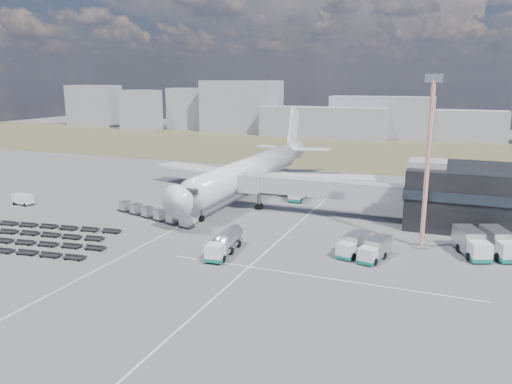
% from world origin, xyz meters
% --- Properties ---
extents(ground, '(420.00, 420.00, 0.00)m').
position_xyz_m(ground, '(0.00, 0.00, 0.00)').
color(ground, '#565659').
rests_on(ground, ground).
extents(grass_strip, '(420.00, 90.00, 0.01)m').
position_xyz_m(grass_strip, '(0.00, 110.00, 0.01)').
color(grass_strip, brown).
rests_on(grass_strip, ground).
extents(lane_markings, '(47.12, 110.00, 0.01)m').
position_xyz_m(lane_markings, '(9.77, 3.00, 0.01)').
color(lane_markings, silver).
rests_on(lane_markings, ground).
extents(terminal, '(30.40, 16.40, 11.00)m').
position_xyz_m(terminal, '(47.77, 23.96, 5.25)').
color(terminal, black).
rests_on(terminal, ground).
extents(jet_bridge, '(30.30, 3.80, 7.05)m').
position_xyz_m(jet_bridge, '(15.90, 20.42, 5.05)').
color(jet_bridge, '#939399').
rests_on(jet_bridge, ground).
extents(airliner, '(51.59, 64.53, 17.62)m').
position_xyz_m(airliner, '(0.00, 32.38, 5.29)').
color(airliner, silver).
rests_on(airliner, ground).
extents(skyline, '(303.71, 25.03, 25.22)m').
position_xyz_m(skyline, '(-14.60, 151.77, 9.26)').
color(skyline, '#8E919B').
rests_on(skyline, ground).
extents(fuel_tanker, '(3.31, 9.82, 3.11)m').
position_xyz_m(fuel_tanker, '(10.74, -4.45, 1.56)').
color(fuel_tanker, silver).
rests_on(fuel_tanker, ground).
extents(pushback_tug, '(2.98, 1.83, 1.34)m').
position_xyz_m(pushback_tug, '(-1.45, 6.92, 0.67)').
color(pushback_tug, silver).
rests_on(pushback_tug, ground).
extents(utility_van, '(4.10, 1.96, 2.18)m').
position_xyz_m(utility_van, '(-38.27, 6.33, 1.09)').
color(utility_van, silver).
rests_on(utility_van, ground).
extents(catering_truck, '(3.07, 6.69, 3.00)m').
position_xyz_m(catering_truck, '(10.85, 30.49, 1.54)').
color(catering_truck, silver).
rests_on(catering_truck, ground).
extents(service_trucks_near, '(7.03, 7.80, 2.65)m').
position_xyz_m(service_trucks_near, '(29.34, 1.44, 1.44)').
color(service_trucks_near, silver).
rests_on(service_trucks_near, ground).
extents(service_trucks_far, '(9.07, 9.83, 3.21)m').
position_xyz_m(service_trucks_far, '(45.03, 8.56, 1.75)').
color(service_trucks_far, silver).
rests_on(service_trucks_far, ground).
extents(uld_row, '(18.95, 7.41, 1.76)m').
position_xyz_m(uld_row, '(-8.59, 7.11, 1.05)').
color(uld_row, black).
rests_on(uld_row, ground).
extents(baggage_dollies, '(31.22, 17.52, 0.69)m').
position_xyz_m(baggage_dollies, '(-21.57, -10.28, 0.35)').
color(baggage_dollies, black).
rests_on(baggage_dollies, ground).
extents(floodlight_mast, '(2.33, 1.92, 24.91)m').
position_xyz_m(floodlight_mast, '(36.54, 8.60, 12.49)').
color(floodlight_mast, red).
rests_on(floodlight_mast, ground).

